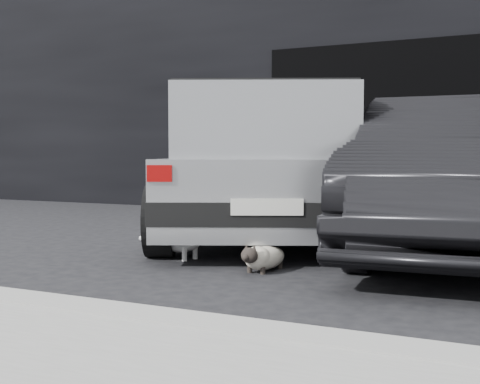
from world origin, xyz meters
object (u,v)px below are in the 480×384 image
at_px(second_car, 456,174).
at_px(cat_white, 180,238).
at_px(silver_hatchback, 262,159).
at_px(cat_siamese, 262,258).

height_order(second_car, cat_white, second_car).
height_order(silver_hatchback, cat_siamese, silver_hatchback).
xyz_separation_m(cat_siamese, cat_white, (-0.90, 0.24, 0.07)).
bearing_deg(silver_hatchback, second_car, -32.65).
height_order(silver_hatchback, second_car, silver_hatchback).
relative_size(silver_hatchback, cat_white, 5.96).
relative_size(silver_hatchback, cat_siamese, 6.70).
bearing_deg(second_car, cat_siamese, -132.77).
distance_m(silver_hatchback, second_car, 2.13).
distance_m(second_car, cat_siamese, 2.15).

